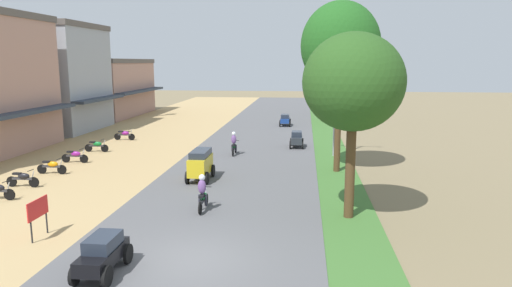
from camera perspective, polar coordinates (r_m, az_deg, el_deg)
ground_plane at (r=15.83m, az=-8.26°, el=-14.42°), size 180.00×180.00×0.00m
road_strip at (r=15.81m, az=-8.26°, el=-14.29°), size 9.00×140.00×0.08m
median_strip at (r=15.51m, az=13.37°, el=-15.01°), size 2.40×140.00×0.06m
shophouse_mid at (r=47.83m, az=-23.85°, el=7.51°), size 8.87×9.00×10.10m
shophouse_far at (r=59.02m, az=-17.73°, el=6.68°), size 7.99×13.63×6.90m
parked_motorbike_second at (r=26.93m, az=-27.10°, el=-3.86°), size 1.80×0.54×0.94m
parked_motorbike_third at (r=29.29m, az=-24.12°, el=-2.56°), size 1.80×0.54×0.94m
parked_motorbike_fourth at (r=31.97m, az=-21.66°, el=-1.38°), size 1.80×0.54×0.94m
parked_motorbike_fifth at (r=35.26m, az=-19.27°, el=-0.21°), size 1.80×0.54×0.94m
parked_motorbike_sixth at (r=39.88m, az=-16.08°, el=1.11°), size 1.80×0.54×0.94m
street_signboard at (r=18.91m, az=-25.58°, el=-7.62°), size 0.06×1.30×1.50m
median_tree_nearest at (r=18.98m, az=12.06°, el=7.42°), size 4.14×4.14×7.70m
median_tree_second at (r=27.24m, az=10.50°, el=11.85°), size 4.57×4.57×9.95m
median_tree_third at (r=50.21m, az=8.65°, el=8.06°), size 3.12×3.12×6.26m
median_tree_fourth at (r=58.43m, az=8.02°, el=10.14°), size 3.32×3.32×8.21m
streetlamp_near at (r=31.89m, az=9.87°, el=5.83°), size 3.16×0.20×7.16m
streetlamp_mid at (r=67.64m, az=7.91°, el=8.18°), size 3.16×0.20×7.33m
utility_pole_near at (r=51.00m, az=11.62°, el=7.70°), size 1.80×0.20×8.71m
car_sedan_black at (r=15.24m, az=-18.60°, el=-12.83°), size 1.10×2.26×1.19m
car_van_yellow at (r=25.45m, az=-6.95°, el=-2.46°), size 1.19×2.41×1.67m
car_hatchback_charcoal at (r=35.13m, az=5.10°, el=0.61°), size 1.04×2.00×1.23m
car_sedan_blue at (r=46.92m, az=3.66°, el=3.03°), size 1.10×2.26×1.19m
motorbike_foreground_rider at (r=20.32m, az=-6.66°, el=-6.20°), size 0.54×1.80×1.66m
motorbike_ahead_second at (r=32.19m, az=-2.75°, el=-0.04°), size 0.54×1.80×1.66m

